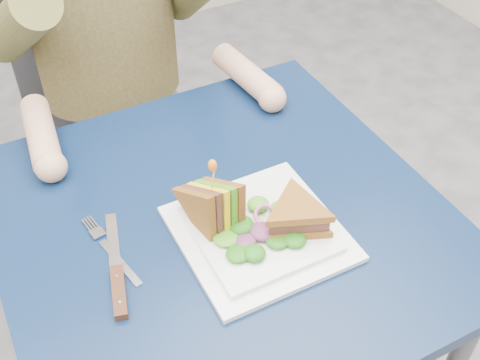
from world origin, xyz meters
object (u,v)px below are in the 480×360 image
table (222,246)px  sandwich_flat (297,215)px  plate (259,232)px  chair (107,94)px  sandwich_upright (214,208)px  fork (112,252)px  knife (118,282)px

table → sandwich_flat: bearing=-45.8°
plate → chair: bearing=92.6°
table → sandwich_upright: 0.14m
sandwich_flat → fork: (-0.29, 0.10, -0.04)m
knife → chair: bearing=75.1°
table → plate: (0.04, -0.07, 0.09)m
table → sandwich_flat: (0.09, -0.09, 0.12)m
table → chair: size_ratio=0.81×
knife → fork: bearing=79.7°
chair → fork: 0.76m
sandwich_upright → fork: sandwich_upright is taller
chair → plate: 0.81m
sandwich_flat → knife: sandwich_flat is taller
table → plate: size_ratio=2.88×
table → sandwich_flat: size_ratio=4.45×
chair → knife: chair is taller
sandwich_flat → sandwich_upright: 0.13m
sandwich_upright → fork: 0.18m
plate → fork: 0.24m
table → plate: 0.12m
plate → knife: size_ratio=1.19×
table → knife: bearing=-164.5°
chair → plate: bearing=-87.4°
table → fork: size_ratio=4.19×
fork → knife: knife is taller
plate → table: bearing=117.7°
chair → fork: size_ratio=5.20×
chair → sandwich_flat: size_ratio=5.52×
chair → knife: 0.83m
chair → fork: (-0.19, -0.71, 0.19)m
plate → sandwich_upright: size_ratio=1.74×
fork → knife: bearing=-100.3°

